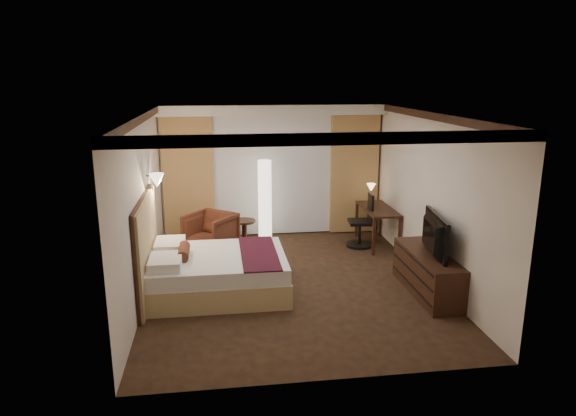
{
  "coord_description": "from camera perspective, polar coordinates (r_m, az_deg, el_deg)",
  "views": [
    {
      "loc": [
        -1.12,
        -7.62,
        3.24
      ],
      "look_at": [
        0.0,
        0.4,
        1.15
      ],
      "focal_mm": 32.0,
      "sensor_mm": 36.0,
      "label": 1
    }
  ],
  "objects": [
    {
      "name": "dresser",
      "position": [
        8.16,
        15.23,
        -7.01
      ],
      "size": [
        0.5,
        1.66,
        0.65
      ],
      "primitive_type": null,
      "color": "black",
      "rests_on": "floor"
    },
    {
      "name": "armchair",
      "position": [
        9.78,
        -8.61,
        -2.51
      ],
      "size": [
        1.09,
        1.08,
        0.82
      ],
      "primitive_type": "imported",
      "rotation": [
        0.0,
        0.0,
        -0.67
      ],
      "color": "#4A2116",
      "rests_on": "floor"
    },
    {
      "name": "television",
      "position": [
        7.94,
        15.34,
        -2.65
      ],
      "size": [
        0.81,
        1.22,
        0.15
      ],
      "primitive_type": "imported",
      "rotation": [
        0.0,
        0.0,
        1.43
      ],
      "color": "black",
      "rests_on": "dresser"
    },
    {
      "name": "curtain_sheer",
      "position": [
        10.54,
        -1.71,
        3.58
      ],
      "size": [
        2.48,
        0.04,
        2.45
      ],
      "primitive_type": "cube",
      "color": "silver",
      "rests_on": "back_wall"
    },
    {
      "name": "side_table",
      "position": [
        10.17,
        -4.85,
        -2.7
      ],
      "size": [
        0.45,
        0.45,
        0.5
      ],
      "primitive_type": null,
      "color": "black",
      "rests_on": "floor"
    },
    {
      "name": "right_wall",
      "position": [
        8.54,
        15.51,
        1.16
      ],
      "size": [
        0.02,
        5.5,
        2.7
      ],
      "primitive_type": "cube",
      "color": "white",
      "rests_on": "floor"
    },
    {
      "name": "floor_lamp",
      "position": [
        10.09,
        -2.58,
        0.68
      ],
      "size": [
        0.35,
        0.35,
        1.68
      ],
      "primitive_type": null,
      "color": "white",
      "rests_on": "floor"
    },
    {
      "name": "ceiling",
      "position": [
        7.72,
        0.42,
        10.46
      ],
      "size": [
        4.5,
        5.5,
        0.01
      ],
      "primitive_type": "cube",
      "color": "white",
      "rests_on": "back_wall"
    },
    {
      "name": "office_chair",
      "position": [
        10.04,
        8.01,
        -1.34
      ],
      "size": [
        0.56,
        0.56,
        1.06
      ],
      "primitive_type": null,
      "rotation": [
        0.0,
        0.0,
        -0.1
      ],
      "color": "black",
      "rests_on": "floor"
    },
    {
      "name": "desk",
      "position": [
        10.23,
        9.87,
        -2.02
      ],
      "size": [
        0.55,
        1.28,
        0.75
      ],
      "primitive_type": null,
      "color": "black",
      "rests_on": "floor"
    },
    {
      "name": "crown_molding",
      "position": [
        7.73,
        0.42,
        10.02
      ],
      "size": [
        4.5,
        5.5,
        0.12
      ],
      "primitive_type": null,
      "color": "black",
      "rests_on": "ceiling"
    },
    {
      "name": "left_wall",
      "position": [
        7.93,
        -15.9,
        0.13
      ],
      "size": [
        0.02,
        5.5,
        2.7
      ],
      "primitive_type": "cube",
      "color": "white",
      "rests_on": "floor"
    },
    {
      "name": "wall_sconce",
      "position": [
        8.47,
        -14.39,
        2.99
      ],
      "size": [
        0.24,
        0.24,
        0.24
      ],
      "primitive_type": null,
      "color": "white",
      "rests_on": "left_wall"
    },
    {
      "name": "bed",
      "position": [
        8.01,
        -7.71,
        -7.19
      ],
      "size": [
        2.07,
        1.61,
        0.61
      ],
      "primitive_type": null,
      "color": "white",
      "rests_on": "floor"
    },
    {
      "name": "headboard",
      "position": [
        7.93,
        -15.41,
        -4.38
      ],
      "size": [
        0.12,
        1.91,
        1.5
      ],
      "primitive_type": null,
      "color": "tan",
      "rests_on": "floor"
    },
    {
      "name": "back_wall",
      "position": [
        10.6,
        -1.76,
        4.19
      ],
      "size": [
        4.5,
        0.02,
        2.7
      ],
      "primitive_type": "cube",
      "color": "white",
      "rests_on": "floor"
    },
    {
      "name": "soffit",
      "position": [
        10.2,
        -1.66,
        10.86
      ],
      "size": [
        4.5,
        0.5,
        0.2
      ],
      "primitive_type": "cube",
      "color": "white",
      "rests_on": "ceiling"
    },
    {
      "name": "floor",
      "position": [
        8.36,
        0.38,
        -8.34
      ],
      "size": [
        4.5,
        5.5,
        0.01
      ],
      "primitive_type": "cube",
      "color": "black",
      "rests_on": "ground"
    },
    {
      "name": "curtain_right_drape",
      "position": [
        10.8,
        7.35,
        3.73
      ],
      "size": [
        1.0,
        0.14,
        2.45
      ],
      "primitive_type": "cube",
      "color": "tan",
      "rests_on": "back_wall"
    },
    {
      "name": "desk_lamp",
      "position": [
        10.54,
        9.19,
        1.57
      ],
      "size": [
        0.18,
        0.18,
        0.34
      ],
      "primitive_type": null,
      "color": "#FFD899",
      "rests_on": "desk"
    },
    {
      "name": "curtain_left_drape",
      "position": [
        10.44,
        -11.0,
        3.21
      ],
      "size": [
        1.0,
        0.14,
        2.45
      ],
      "primitive_type": "cube",
      "color": "tan",
      "rests_on": "back_wall"
    }
  ]
}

